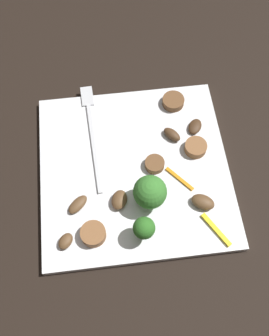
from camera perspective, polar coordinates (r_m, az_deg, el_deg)
ground_plane at (r=0.56m, az=0.00°, el=-0.51°), size 1.40×1.40×0.00m
plate at (r=0.55m, az=0.00°, el=-0.26°), size 0.26×0.26×0.01m
fork at (r=0.58m, az=-6.25°, el=5.75°), size 0.18×0.02×0.00m
broccoli_floret_0 at (r=0.50m, az=2.26°, el=-3.52°), size 0.04×0.04×0.05m
broccoli_floret_1 at (r=0.49m, az=0.87°, el=-8.83°), size 0.03×0.03×0.04m
sausage_slice_0 at (r=0.55m, az=2.88°, el=0.89°), size 0.03×0.03×0.01m
sausage_slice_1 at (r=0.56m, az=8.87°, el=2.98°), size 0.04×0.04×0.01m
sausage_slice_2 at (r=0.51m, az=-6.01°, el=-9.50°), size 0.04×0.04×0.01m
sausage_slice_3 at (r=0.60m, az=5.64°, el=9.60°), size 0.05×0.05×0.01m
mushroom_0 at (r=0.52m, az=-2.22°, el=-4.63°), size 0.03×0.03×0.01m
mushroom_1 at (r=0.53m, az=-8.23°, el=-5.25°), size 0.03×0.03×0.01m
mushroom_2 at (r=0.57m, az=5.46°, el=4.88°), size 0.03×0.03×0.01m
mushroom_3 at (r=0.58m, az=8.77°, el=5.98°), size 0.03×0.03×0.01m
mushroom_4 at (r=0.53m, az=9.91°, el=-4.89°), size 0.03×0.04×0.01m
mushroom_5 at (r=0.51m, az=-9.99°, el=-10.43°), size 0.03×0.03×0.01m
pepper_strip_0 at (r=0.52m, az=11.77°, el=-8.77°), size 0.05×0.03×0.00m
pepper_strip_1 at (r=0.54m, az=6.57°, el=-1.57°), size 0.04×0.03×0.00m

